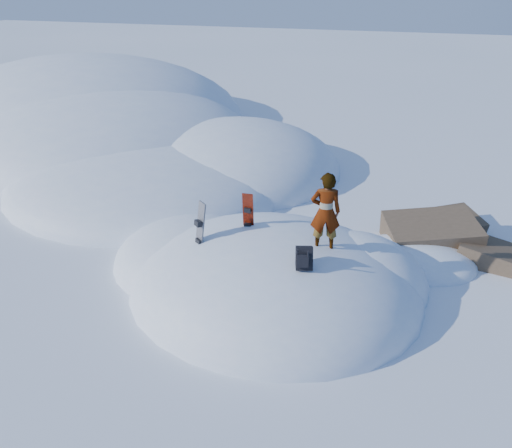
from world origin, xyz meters
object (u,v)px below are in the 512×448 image
(snowboard_red, at_px, (248,219))
(snowboard_dark, at_px, (199,234))
(person, at_px, (325,212))
(backpack, at_px, (304,258))

(snowboard_red, height_order, snowboard_dark, snowboard_red)
(snowboard_red, bearing_deg, person, -14.02)
(snowboard_dark, height_order, backpack, snowboard_dark)
(snowboard_red, distance_m, snowboard_dark, 1.23)
(snowboard_red, bearing_deg, backpack, -41.29)
(person, bearing_deg, backpack, 61.74)
(snowboard_dark, bearing_deg, snowboard_red, 82.33)
(snowboard_dark, distance_m, backpack, 2.60)
(snowboard_red, relative_size, snowboard_dark, 0.89)
(snowboard_red, height_order, backpack, snowboard_red)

